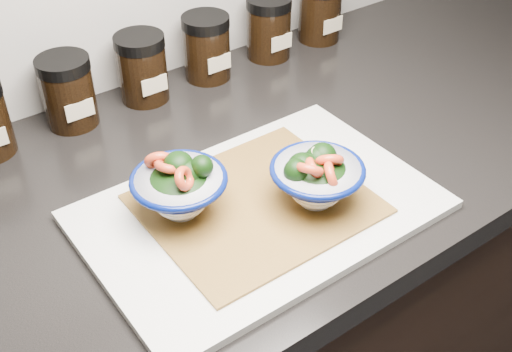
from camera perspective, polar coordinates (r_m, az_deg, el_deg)
countertop at (r=0.93m, az=-3.48°, el=-0.57°), size 3.50×0.60×0.04m
cutting_board at (r=0.84m, az=0.31°, el=-3.03°), size 0.45×0.30×0.01m
bamboo_mat at (r=0.84m, az=0.00°, el=-2.47°), size 0.28×0.24×0.00m
bowl_left at (r=0.81m, az=-6.77°, el=-1.02°), size 0.12×0.12×0.09m
bowl_right at (r=0.82m, az=5.38°, el=-0.09°), size 0.12×0.12×0.09m
spice_jar_b at (r=1.03m, az=-16.37°, el=7.21°), size 0.08×0.08×0.11m
spice_jar_c at (r=1.07m, az=-10.08°, el=9.44°), size 0.08×0.08×0.11m
spice_jar_d at (r=1.13m, az=-4.40°, el=11.33°), size 0.08×0.08×0.11m
spice_jar_e at (r=1.19m, az=1.14°, el=13.05°), size 0.08×0.08×0.11m
spice_jar_f at (r=1.26m, az=5.71°, el=14.37°), size 0.08×0.08×0.11m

